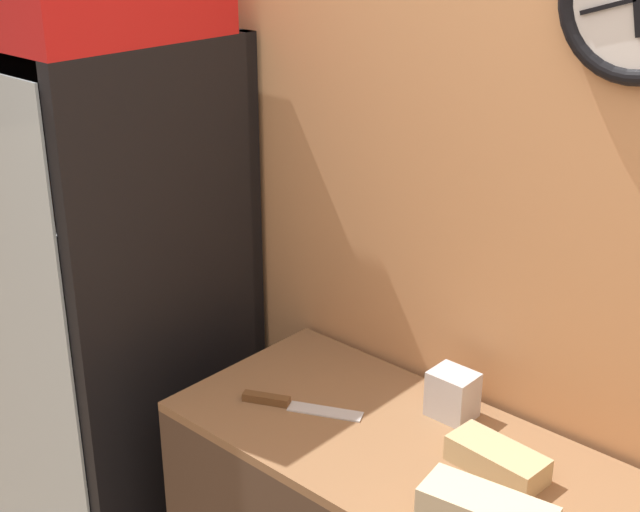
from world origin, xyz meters
name	(u,v)px	position (x,y,z in m)	size (l,w,h in m)	color
beverage_cooler	(111,255)	(-1.54, 0.83, 1.05)	(0.77, 0.66, 1.91)	black
sandwich_flat_right	(497,460)	(-0.18, 0.88, 0.91)	(0.23, 0.12, 0.06)	tan
chefs_knife	(285,403)	(-0.73, 0.76, 0.89)	(0.30, 0.17, 0.02)	silver
napkin_dispenser	(453,394)	(-0.39, 1.01, 0.94)	(0.11, 0.09, 0.12)	silver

